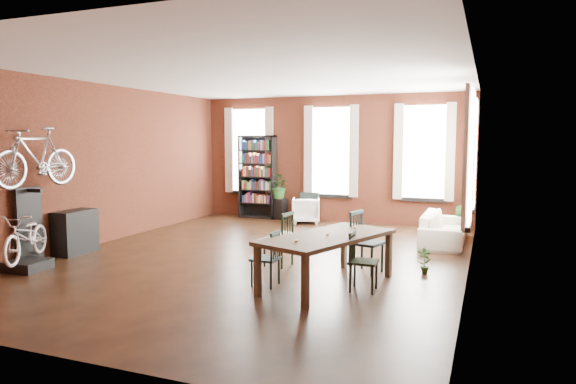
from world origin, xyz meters
The scene contains 19 objects.
room centered at (0.25, 0.62, 2.14)m, with size 9.00×9.04×3.22m.
dining_table centered at (1.65, -1.22, 0.37)m, with size 0.98×2.16×0.74m, color brown.
dining_chair_a centered at (0.82, -1.53, 0.39)m, with size 0.36×0.36×0.79m, color #173231.
dining_chair_b centered at (0.54, -0.38, 0.45)m, with size 0.41×0.41×0.90m, color black.
dining_chair_c centered at (2.19, -1.27, 0.41)m, with size 0.38×0.38×0.82m, color black.
dining_chair_d centered at (2.01, -0.30, 0.48)m, with size 0.44×0.44×0.96m, color #173033.
bookshelf centered at (-2.00, 4.30, 1.10)m, with size 1.00×0.32×2.20m, color black.
white_armchair centered at (-0.51, 3.97, 0.35)m, with size 0.68×0.63×0.70m, color white.
cream_sofa centered at (2.95, 2.60, 0.41)m, with size 2.08×0.61×0.81m, color beige.
striped_rug centered at (-0.15, 1.82, 0.01)m, with size 0.99×1.58×0.01m, color black.
bike_trainer centered at (-3.08, -2.14, 0.08)m, with size 0.56×0.56×0.16m, color black.
bike_wall_rack centered at (-3.40, -1.80, 0.65)m, with size 0.16×0.60×1.30m, color black.
console_table centered at (-3.28, -0.90, 0.40)m, with size 0.40×0.80×0.80m, color black.
plant_stand centered at (-1.33, 4.30, 0.27)m, with size 0.27×0.27×0.54m, color black.
plant_by_sofa centered at (3.20, 3.54, 0.16)m, with size 0.39×0.70×0.31m, color #285020.
plant_small centered at (2.87, -0.05, 0.07)m, with size 0.22×0.41×0.15m, color #366227.
bicycle_floor centered at (-3.10, -2.11, 0.90)m, with size 0.51×0.77×1.46m, color silver.
bicycle_hung centered at (-3.15, -1.80, 2.13)m, with size 0.47×1.00×1.66m, color #A5A8AD.
plant_on_stand centered at (-1.36, 4.30, 0.80)m, with size 0.59×0.66×0.52m, color #285C24.
Camera 1 is at (3.75, -8.11, 2.08)m, focal length 32.00 mm.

